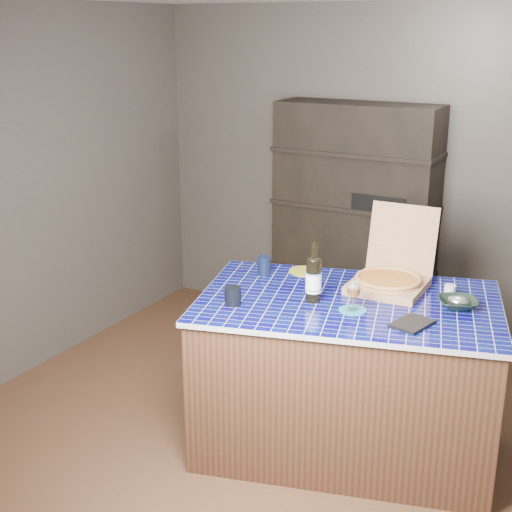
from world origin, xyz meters
The scene contains 14 objects.
room centered at (0.00, 0.00, 1.25)m, with size 3.50×3.50×3.50m.
shelving_unit centered at (0.00, 1.53, 0.90)m, with size 1.20×0.41×1.80m.
kitchen_island centered at (0.55, 0.04, 0.45)m, with size 1.85×1.43×0.89m.
pizza_box centered at (0.68, 0.33, 0.96)m, with size 0.41×0.50×0.44m.
mead_bottle centered at (0.39, -0.06, 1.03)m, with size 0.09×0.09×0.34m.
teal_trivet centered at (0.63, -0.09, 0.90)m, with size 0.15×0.15×0.01m, color teal.
wine_glass centered at (0.63, -0.09, 1.01)m, with size 0.07×0.07×0.16m.
tumbler centered at (0.03, -0.32, 0.94)m, with size 0.09×0.09×0.10m, color black.
dvd_case centered at (0.96, -0.13, 0.90)m, with size 0.15×0.21×0.02m, color black.
bowl centered at (1.10, 0.22, 0.92)m, with size 0.21×0.21×0.05m, color black.
foil_contents centered at (1.10, 0.22, 0.93)m, with size 0.11×0.10×0.05m, color silver.
white_jar centered at (1.01, 0.40, 0.92)m, with size 0.06×0.06×0.06m, color silver.
navy_cup centered at (-0.05, 0.19, 0.95)m, with size 0.07×0.07×0.12m, color black.
green_trivet centered at (0.14, 0.36, 0.90)m, with size 0.20×0.20×0.01m, color olive.
Camera 1 is at (1.87, -3.38, 2.32)m, focal length 50.00 mm.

